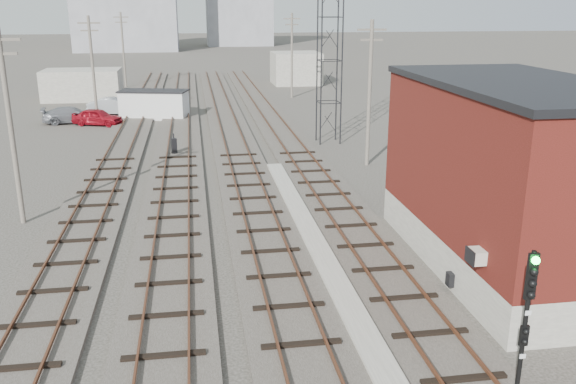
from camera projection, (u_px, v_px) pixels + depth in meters
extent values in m
plane|color=#282621|center=(232.00, 96.00, 68.33)|extent=(320.00, 320.00, 0.00)
cube|color=#332D28|center=(281.00, 131.00, 48.84)|extent=(3.20, 90.00, 0.20)
cube|color=#4C2816|center=(272.00, 129.00, 48.67)|extent=(0.07, 90.00, 0.12)
cube|color=#4C2816|center=(289.00, 128.00, 48.88)|extent=(0.07, 90.00, 0.12)
cube|color=#332D28|center=(231.00, 133.00, 48.25)|extent=(3.20, 90.00, 0.20)
cube|color=#4C2816|center=(221.00, 130.00, 48.07)|extent=(0.07, 90.00, 0.12)
cube|color=#4C2816|center=(240.00, 130.00, 48.29)|extent=(0.07, 90.00, 0.12)
cube|color=#332D28|center=(180.00, 135.00, 47.66)|extent=(3.20, 90.00, 0.20)
cube|color=#4C2816|center=(170.00, 132.00, 47.48)|extent=(0.07, 90.00, 0.12)
cube|color=#4C2816|center=(189.00, 131.00, 47.70)|extent=(0.07, 90.00, 0.12)
cube|color=#332D28|center=(127.00, 136.00, 47.07)|extent=(3.20, 90.00, 0.20)
cube|color=#4C2816|center=(117.00, 134.00, 46.89)|extent=(0.07, 90.00, 0.12)
cube|color=#4C2816|center=(136.00, 133.00, 47.11)|extent=(0.07, 90.00, 0.12)
cube|color=gray|center=(319.00, 252.00, 24.93)|extent=(0.90, 28.00, 0.26)
cube|color=gray|center=(505.00, 247.00, 23.89)|extent=(6.00, 12.00, 1.50)
cube|color=maroon|center=(514.00, 160.00, 22.86)|extent=(6.00, 12.00, 5.50)
cube|color=black|center=(523.00, 84.00, 22.02)|extent=(6.20, 12.20, 0.25)
cube|color=beige|center=(476.00, 256.00, 19.20)|extent=(0.45, 0.62, 0.45)
cube|color=black|center=(450.00, 279.00, 21.62)|extent=(0.20, 0.35, 0.50)
cylinder|color=black|center=(322.00, 40.00, 42.51)|extent=(0.10, 0.10, 15.00)
cylinder|color=black|center=(343.00, 39.00, 42.73)|extent=(0.10, 0.10, 15.00)
cylinder|color=black|center=(317.00, 38.00, 43.92)|extent=(0.10, 0.10, 15.00)
cylinder|color=black|center=(338.00, 38.00, 44.14)|extent=(0.10, 0.10, 15.00)
cylinder|color=#595147|center=(11.00, 129.00, 27.39)|extent=(0.24, 0.24, 9.00)
cube|color=#595147|center=(1.00, 54.00, 26.42)|extent=(1.40, 0.12, 0.12)
cylinder|color=#595147|center=(93.00, 71.00, 50.99)|extent=(0.24, 0.24, 9.00)
cube|color=#595147|center=(89.00, 23.00, 49.84)|extent=(1.80, 0.12, 0.12)
cube|color=#595147|center=(89.00, 31.00, 50.02)|extent=(1.40, 0.12, 0.12)
cylinder|color=#595147|center=(123.00, 50.00, 74.60)|extent=(0.24, 0.24, 9.00)
cube|color=#595147|center=(121.00, 17.00, 73.45)|extent=(1.80, 0.12, 0.12)
cube|color=#595147|center=(121.00, 22.00, 73.63)|extent=(1.40, 0.12, 0.12)
cylinder|color=#595147|center=(369.00, 95.00, 37.75)|extent=(0.24, 0.24, 9.00)
cube|color=#595147|center=(372.00, 30.00, 36.60)|extent=(1.80, 0.12, 0.12)
cube|color=#595147|center=(372.00, 40.00, 36.78)|extent=(1.40, 0.12, 0.12)
cylinder|color=#595147|center=(292.00, 56.00, 66.07)|extent=(0.24, 0.24, 9.00)
cube|color=#595147|center=(292.00, 19.00, 64.92)|extent=(1.80, 0.12, 0.12)
cube|color=#595147|center=(292.00, 25.00, 65.10)|extent=(1.40, 0.12, 0.12)
cube|color=gray|center=(83.00, 85.00, 65.49)|extent=(8.00, 5.00, 3.20)
cube|color=gray|center=(296.00, 68.00, 78.51)|extent=(6.00, 6.00, 4.00)
cylinder|color=black|center=(525.00, 326.00, 15.40)|extent=(0.12, 0.12, 4.11)
cube|color=black|center=(532.00, 276.00, 14.97)|extent=(0.27, 0.10, 1.23)
sphere|color=#0CE533|center=(536.00, 260.00, 14.75)|extent=(0.21, 0.21, 0.21)
sphere|color=black|center=(534.00, 272.00, 14.84)|extent=(0.21, 0.21, 0.21)
sphere|color=black|center=(533.00, 284.00, 14.93)|extent=(0.21, 0.21, 0.21)
sphere|color=black|center=(531.00, 295.00, 15.02)|extent=(0.21, 0.21, 0.21)
cube|color=black|center=(524.00, 336.00, 15.45)|extent=(0.23, 0.09, 0.57)
cube|color=white|center=(528.00, 313.00, 15.20)|extent=(0.16, 0.02, 0.12)
cube|color=white|center=(523.00, 356.00, 15.56)|extent=(0.16, 0.02, 0.12)
cube|color=black|center=(174.00, 146.00, 41.12)|extent=(0.41, 0.41, 1.12)
cylinder|color=black|center=(174.00, 136.00, 40.91)|extent=(0.09, 0.09, 0.34)
cube|color=silver|center=(154.00, 105.00, 54.73)|extent=(6.23, 3.76, 2.42)
cube|color=black|center=(153.00, 91.00, 54.36)|extent=(6.47, 4.00, 0.12)
imported|color=maroon|center=(97.00, 117.00, 51.68)|extent=(4.52, 2.99, 1.43)
imported|color=#A2A5A9|center=(114.00, 106.00, 56.64)|extent=(4.97, 2.28, 1.58)
imported|color=slate|center=(72.00, 115.00, 52.67)|extent=(5.12, 2.70, 1.42)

